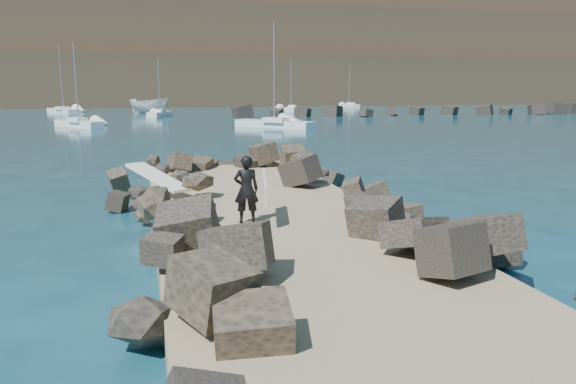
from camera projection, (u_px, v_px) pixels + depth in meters
name	position (u px, v px, depth m)	size (l,w,h in m)	color
ground	(278.00, 243.00, 14.13)	(800.00, 800.00, 0.00)	#0F384C
jetty	(299.00, 255.00, 12.17)	(6.00, 26.00, 0.60)	#8C7759
riprap_left	(162.00, 249.00, 11.90)	(2.60, 22.00, 1.00)	black
riprap_right	(411.00, 231.00, 13.32)	(2.60, 22.00, 1.00)	black
breakwater_secondary	(437.00, 111.00, 74.91)	(52.00, 4.00, 1.20)	black
headland	(185.00, 44.00, 165.82)	(360.00, 140.00, 32.00)	#2D4919
surfboard_resting	(158.00, 181.00, 17.17)	(0.65, 2.62, 0.09)	white
boat_imported	(149.00, 106.00, 79.74)	(2.17, 5.78, 2.23)	silver
surfer_with_board	(249.00, 189.00, 13.63)	(0.98, 2.03, 1.66)	black
sailboat_c	(274.00, 124.00, 53.11)	(6.79, 7.32, 9.76)	white
sailboat_b	(160.00, 114.00, 71.47)	(3.53, 6.14, 7.44)	white
sailboat_d	(291.00, 109.00, 86.99)	(3.72, 6.81, 8.14)	white
sailboat_a	(79.00, 124.00, 53.11)	(4.97, 6.17, 7.95)	white
sailboat_e	(63.00, 111.00, 80.59)	(5.40, 8.07, 9.74)	white
sailboat_f	(349.00, 106.00, 100.46)	(1.83, 6.22, 7.50)	white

